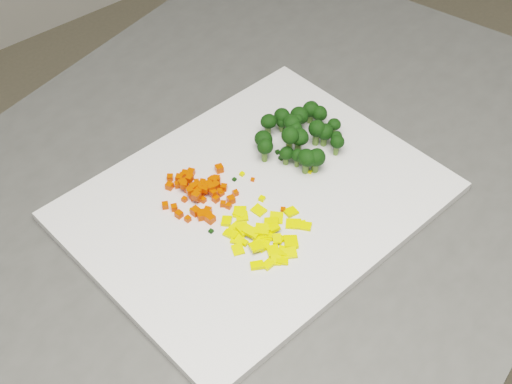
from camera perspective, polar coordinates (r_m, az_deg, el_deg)
counter_block at (r=1.21m, az=-0.80°, el=-14.94°), size 1.13×0.92×0.90m
cutting_board at (r=0.83m, az=0.00°, el=-0.73°), size 0.42×0.33×0.01m
carrot_pile at (r=0.82m, az=-4.64°, el=0.39°), size 0.09×0.09×0.03m
pepper_pile at (r=0.78m, az=0.57°, el=-3.03°), size 0.10×0.10×0.01m
broccoli_pile at (r=0.87m, az=3.13°, el=4.87°), size 0.11×0.11×0.05m
carrot_cube_0 at (r=0.82m, az=-5.13°, el=0.26°), size 0.01×0.01×0.01m
carrot_cube_1 at (r=0.83m, az=-4.25°, el=0.54°), size 0.01×0.01×0.01m
carrot_cube_2 at (r=0.82m, az=-4.60°, el=0.10°), size 0.01×0.01×0.01m
carrot_cube_3 at (r=0.82m, az=-5.18°, el=0.03°), size 0.01×0.01×0.01m
carrot_cube_4 at (r=0.81m, az=-2.20°, el=-1.12°), size 0.01×0.01×0.01m
carrot_cube_5 at (r=0.83m, az=-5.87°, el=0.68°), size 0.01×0.01×0.01m
carrot_cube_6 at (r=0.82m, az=-3.61°, el=0.37°), size 0.01×0.01×0.01m
carrot_cube_7 at (r=0.83m, az=-5.50°, el=0.14°), size 0.01×0.01×0.01m
carrot_cube_8 at (r=0.82m, az=-5.10°, el=-0.40°), size 0.01×0.01×0.01m
carrot_cube_9 at (r=0.84m, az=-3.35°, el=0.92°), size 0.01×0.01×0.01m
carrot_cube_10 at (r=0.83m, az=-4.29°, el=-0.03°), size 0.01×0.01×0.01m
carrot_cube_11 at (r=0.82m, az=-4.25°, el=-0.64°), size 0.01×0.01×0.01m
carrot_cube_12 at (r=0.82m, az=-4.38°, el=0.32°), size 0.01×0.01×0.01m
carrot_cube_13 at (r=0.84m, az=-6.29°, el=0.58°), size 0.01×0.01×0.01m
carrot_cube_14 at (r=0.85m, az=-2.96°, el=1.89°), size 0.01×0.01×0.01m
carrot_cube_15 at (r=0.82m, az=-4.01°, el=0.40°), size 0.01×0.01×0.01m
carrot_cube_16 at (r=0.84m, az=-4.78°, el=0.80°), size 0.01×0.01×0.01m
carrot_cube_17 at (r=0.80m, az=-3.67°, el=-2.15°), size 0.01×0.01×0.01m
carrot_cube_18 at (r=0.83m, az=-4.73°, el=0.33°), size 0.01×0.01×0.01m
carrot_cube_19 at (r=0.85m, az=-5.69°, el=1.44°), size 0.01×0.01×0.01m
carrot_cube_20 at (r=0.80m, az=-4.41°, el=-1.92°), size 0.01×0.01×0.01m
carrot_cube_21 at (r=0.85m, az=-5.24°, el=1.56°), size 0.01×0.01×0.01m
carrot_cube_22 at (r=0.82m, az=-5.79°, el=0.55°), size 0.01×0.01×0.01m
carrot_cube_23 at (r=0.82m, az=-1.65°, el=-0.07°), size 0.01×0.01×0.01m
carrot_cube_24 at (r=0.82m, az=-3.42°, el=-0.05°), size 0.01×0.01×0.01m
carrot_cube_25 at (r=0.81m, az=-2.01°, el=-0.61°), size 0.01×0.01×0.01m
carrot_cube_26 at (r=0.84m, az=-3.05°, el=0.96°), size 0.01×0.01×0.01m
carrot_cube_27 at (r=0.80m, az=-4.87°, el=-1.54°), size 0.01×0.01×0.01m
carrot_cube_28 at (r=0.83m, az=-3.23°, el=0.52°), size 0.01×0.01×0.01m
carrot_cube_29 at (r=0.83m, az=-5.38°, el=1.07°), size 0.01×0.01×0.01m
carrot_cube_30 at (r=0.85m, az=-5.84°, el=1.33°), size 0.01×0.01×0.01m
carrot_cube_31 at (r=0.81m, az=-4.82°, el=-0.31°), size 0.01×0.01×0.01m
carrot_cube_32 at (r=0.81m, az=-2.65°, el=-0.96°), size 0.01×0.01×0.01m
carrot_cube_33 at (r=0.82m, az=-5.03°, el=0.40°), size 0.01×0.01×0.01m
carrot_cube_34 at (r=0.82m, az=-7.27°, el=-1.07°), size 0.01×0.01×0.01m
carrot_cube_35 at (r=0.84m, az=-4.31°, el=0.80°), size 0.01×0.01×0.01m
carrot_cube_36 at (r=0.83m, az=-3.87°, el=0.67°), size 0.01×0.01×0.01m
carrot_cube_37 at (r=0.84m, az=-3.19°, el=1.03°), size 0.01×0.01×0.01m
carrot_cube_38 at (r=0.82m, az=-5.32°, el=0.08°), size 0.01×0.01×0.01m
carrot_cube_39 at (r=0.81m, az=-6.57°, el=-1.25°), size 0.01×0.01×0.01m
carrot_cube_40 at (r=0.82m, az=-5.76°, el=-0.59°), size 0.01×0.01×0.01m
carrot_cube_41 at (r=0.83m, az=-2.59°, el=0.37°), size 0.01×0.01×0.01m
carrot_cube_42 at (r=0.84m, az=-3.55°, el=0.96°), size 0.01×0.01×0.01m
carrot_cube_43 at (r=0.84m, az=-5.34°, el=1.27°), size 0.01×0.01×0.01m
carrot_cube_44 at (r=0.85m, az=-6.89°, el=1.16°), size 0.01×0.01×0.01m
carrot_cube_45 at (r=0.82m, az=-4.70°, el=0.21°), size 0.01×0.01×0.01m
carrot_cube_46 at (r=0.84m, az=-6.94°, el=0.48°), size 0.01×0.01×0.01m
carrot_cube_47 at (r=0.80m, az=-6.18°, el=-1.79°), size 0.01×0.01×0.01m
carrot_cube_48 at (r=0.82m, az=-3.24°, el=-0.55°), size 0.01×0.01×0.01m
carrot_cube_49 at (r=0.82m, az=-4.70°, el=0.52°), size 0.01×0.01×0.01m
carrot_cube_50 at (r=0.83m, az=-3.80°, el=0.65°), size 0.01×0.01×0.01m
carrot_cube_51 at (r=0.83m, az=-2.93°, el=0.04°), size 0.01×0.01×0.01m
carrot_cube_52 at (r=0.84m, az=-6.15°, el=1.11°), size 0.01×0.01×0.01m
carrot_cube_53 at (r=0.80m, az=-3.89°, el=-1.93°), size 0.01×0.01×0.01m
carrot_cube_54 at (r=0.80m, az=-3.72°, el=-1.93°), size 0.01×0.01×0.01m
carrot_cube_55 at (r=0.80m, az=-3.89°, el=-1.52°), size 0.01×0.01×0.01m
carrot_cube_56 at (r=0.80m, az=-4.43°, el=-1.78°), size 0.01×0.01×0.01m
carrot_cube_57 at (r=0.82m, az=-4.53°, el=-0.56°), size 0.01×0.01×0.01m
carrot_cube_58 at (r=0.80m, az=-5.48°, el=-2.16°), size 0.01×0.01×0.01m
carrot_cube_59 at (r=0.82m, az=-4.07°, el=0.19°), size 0.01×0.01×0.01m
pepper_chunk_0 at (r=0.78m, az=0.86°, el=-3.42°), size 0.02×0.02×0.01m
pepper_chunk_1 at (r=0.76m, az=1.59°, el=-5.50°), size 0.02×0.02×0.01m
pepper_chunk_2 at (r=0.79m, az=-1.08°, el=-2.81°), size 0.02×0.02×0.01m
pepper_chunk_3 at (r=0.79m, az=4.00°, el=-2.75°), size 0.02×0.02×0.01m
pepper_chunk_4 at (r=0.79m, az=-1.70°, el=-3.00°), size 0.02×0.02×0.01m
pepper_chunk_5 at (r=0.80m, az=-2.37°, el=-2.34°), size 0.02×0.02×0.01m
pepper_chunk_6 at (r=0.81m, az=0.22°, el=-1.48°), size 0.01×0.02×0.00m
pepper_chunk_7 at (r=0.78m, az=2.81°, el=-4.01°), size 0.02×0.02×0.01m
pepper_chunk_8 at (r=0.79m, az=1.12°, el=-2.85°), size 0.02×0.01×0.01m
pepper_chunk_9 at (r=0.78m, az=0.50°, el=-4.10°), size 0.02×0.02×0.01m
pepper_chunk_10 at (r=0.76m, az=2.11°, el=-5.40°), size 0.02×0.02×0.01m
pepper_chunk_11 at (r=0.77m, az=1.38°, el=-4.77°), size 0.02×0.02×0.00m
pepper_chunk_12 at (r=0.76m, az=0.08°, el=-5.88°), size 0.02×0.02×0.01m
pepper_chunk_13 at (r=0.78m, az=0.32°, el=-3.81°), size 0.02×0.02×0.01m
pepper_chunk_14 at (r=0.80m, az=-1.33°, el=-1.73°), size 0.01×0.02×0.01m
pepper_chunk_15 at (r=0.77m, az=0.05°, el=-4.37°), size 0.02×0.02×0.01m
pepper_chunk_16 at (r=0.78m, az=-2.05°, el=-3.42°), size 0.01×0.02×0.01m
pepper_chunk_17 at (r=0.79m, az=1.24°, el=-2.36°), size 0.02×0.02×0.01m
pepper_chunk_18 at (r=0.79m, az=1.37°, el=-2.68°), size 0.02×0.02×0.01m
pepper_chunk_19 at (r=0.78m, az=-1.47°, el=-3.72°), size 0.02×0.02×0.01m
pepper_chunk_20 at (r=0.77m, az=-1.45°, el=-4.63°), size 0.02×0.02×0.01m
pepper_chunk_21 at (r=0.78m, az=1.85°, el=-3.77°), size 0.01×0.01×0.00m
pepper_chunk_22 at (r=0.78m, az=0.83°, el=-3.50°), size 0.02×0.02×0.01m
pepper_chunk_23 at (r=0.80m, az=-1.12°, el=-1.98°), size 0.02×0.02×0.01m
pepper_chunk_24 at (r=0.81m, az=2.81°, el=-1.59°), size 0.02×0.01×0.01m
pepper_chunk_25 at (r=0.78m, az=0.34°, el=-3.90°), size 0.02×0.01×0.00m
pepper_chunk_26 at (r=0.78m, az=-0.42°, el=-3.19°), size 0.02×0.02×0.01m
pepper_chunk_27 at (r=0.77m, az=0.50°, el=-4.37°), size 0.01×0.01×0.00m
pepper_chunk_28 at (r=0.78m, az=-1.02°, el=-3.03°), size 0.01×0.01×0.01m
pepper_chunk_29 at (r=0.79m, az=3.48°, el=-2.62°), size 0.02×0.02×0.00m
pepper_chunk_30 at (r=0.77m, az=1.69°, el=-3.76°), size 0.02×0.02×0.00m
pepper_chunk_31 at (r=0.78m, az=0.47°, el=-3.00°), size 0.02×0.02×0.01m
pepper_chunk_32 at (r=0.76m, az=0.98°, el=-5.82°), size 0.01×0.01×0.00m
pepper_chunk_33 at (r=0.79m, az=0.79°, el=-3.00°), size 0.02×0.02×0.01m
pepper_chunk_34 at (r=0.79m, az=-1.32°, el=-3.18°), size 0.01×0.02×0.00m
pepper_chunk_35 at (r=0.78m, az=0.48°, el=-3.01°), size 0.02×0.02×0.00m
pepper_chunk_36 at (r=0.77m, az=2.37°, el=-4.79°), size 0.02×0.02×0.01m
pepper_chunk_37 at (r=0.79m, az=3.01°, el=-2.56°), size 0.02×0.02×0.00m
pepper_chunk_38 at (r=0.80m, az=-1.31°, el=-1.61°), size 0.02×0.02×0.01m
pepper_chunk_39 at (r=0.80m, az=1.64°, el=-2.08°), size 0.02×0.02×0.01m
pepper_chunk_40 at (r=0.77m, az=2.66°, el=-4.92°), size 0.02×0.02×0.01m
broccoli_floret_0 at (r=0.85m, az=0.69°, el=3.29°), size 0.03×0.03×0.03m
broccoli_floret_1 at (r=0.85m, az=3.41°, el=4.15°), size 0.03×0.03×0.03m
broccoli_floret_2 at (r=0.84m, az=4.77°, el=2.45°), size 0.03×0.03×0.03m
broccoli_floret_3 at (r=0.87m, az=3.17°, el=4.71°), size 0.02×0.02×0.03m
broccoli_floret_4 at (r=0.88m, az=4.83°, el=4.66°), size 0.03×0.03×0.03m
broccoli_floret_5 at (r=0.89m, az=0.97°, el=5.31°), size 0.03×0.03×0.03m
broccoli_floret_6 at (r=0.88m, az=5.47°, el=4.48°), size 0.03×0.03×0.03m
broccoli_floret_7 at (r=0.91m, az=5.03°, el=6.00°), size 0.03×0.03×0.03m
broccoli_floret_8 at (r=0.90m, az=2.08°, el=5.44°), size 0.02×0.02×0.02m
broccoli_floret_9 at (r=0.85m, az=3.30°, el=2.67°), size 0.02×0.02×0.02m
broccoli_floret_10 at (r=0.88m, az=6.39°, el=4.13°), size 0.02×0.02×0.02m
broccoli_floret_11 at (r=0.91m, az=4.35°, el=6.33°), size 0.03×0.03×0.03m
broccoli_floret_12 at (r=0.90m, az=2.05°, el=5.79°), size 0.03×0.03×0.03m
broccoli_floret_13 at (r=0.85m, az=2.68°, el=4.12°), size 0.03×0.03×0.03m
broccoli_floret_14 at (r=0.90m, az=3.42°, el=5.78°), size 0.03×0.03×0.03m
broccoli_floret_15 at (r=0.87m, az=0.55°, el=4.05°), size 0.03×0.03×0.03m
broccoli_floret_16 at (r=0.87m, az=2.85°, el=5.17°), size 0.03×0.03×0.03m
broccoli_floret_17 at (r=0.87m, az=6.45°, el=3.68°), size 0.02×0.02×0.03m
broccoli_floret_18 at (r=0.89m, az=2.65°, el=5.40°), size 0.02×0.02×0.03m
broccoli_floret_19 at (r=0.85m, az=2.41°, el=2.87°), size 0.02×0.02×0.02m
broccoli_floret_20 at (r=0.84m, az=4.02°, el=2.37°), size 0.03×0.03×0.03m
broccoli_floret_21 at (r=0.88m, az=5.51°, el=4.61°), size 0.02×0.02×0.03m
broccoli_floret_22 at (r=0.89m, az=6.21°, el=5.07°), size 0.02×0.02×0.03m
broccoli_floret_23 at (r=0.88m, az=3.27°, el=5.50°), size 0.02×0.02×0.02m
stray_bit_0 at (r=0.84m, az=-0.27°, el=1.00°), size 0.01×0.01×0.00m
stray_bit_1 at (r=0.81m, az=-5.20°, el=-1.42°), size 0.01×0.01×0.00m
stray_bit_2 at (r=0.79m, az=-3.62°, el=-3.14°), size 0.01×0.01×0.00m
stray_bit_3 at (r=0.77m, az=-0.91°, el=-4.09°), size 0.01×0.01×0.00m
stray_bit_4 at (r=0.82m, az=-2.84°, el=-0.10°), size 0.01×0.01×0.00m
stray_bit_5 at (r=0.84m, az=-1.74°, el=1.02°), size 0.00×0.00×0.00m
stray_bit_6 at (r=0.85m, az=4.34°, el=1.60°), size 0.01×0.01×0.00m
stray_bit_7 at (r=0.87m, az=2.03°, el=2.75°), size 0.01×0.01×0.00m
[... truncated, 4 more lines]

